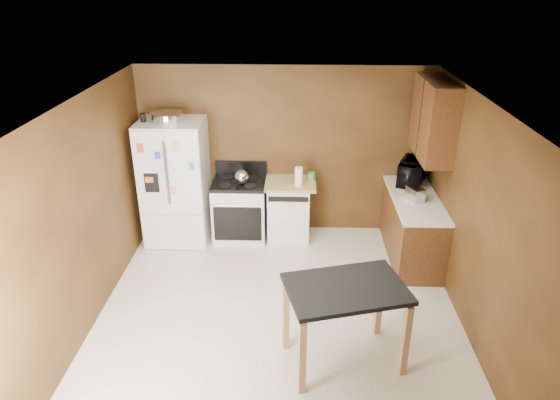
# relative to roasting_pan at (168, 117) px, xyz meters

# --- Properties ---
(floor) EXTENTS (4.50, 4.50, 0.00)m
(floor) POSITION_rel_roasting_pan_xyz_m (1.58, -1.90, -1.85)
(floor) COLOR white
(floor) RESTS_ON ground
(ceiling) EXTENTS (4.50, 4.50, 0.00)m
(ceiling) POSITION_rel_roasting_pan_xyz_m (1.58, -1.90, 0.65)
(ceiling) COLOR white
(ceiling) RESTS_ON ground
(wall_back) EXTENTS (4.20, 0.00, 4.20)m
(wall_back) POSITION_rel_roasting_pan_xyz_m (1.58, 0.35, -0.60)
(wall_back) COLOR brown
(wall_back) RESTS_ON ground
(wall_front) EXTENTS (4.20, 0.00, 4.20)m
(wall_front) POSITION_rel_roasting_pan_xyz_m (1.58, -4.15, -0.60)
(wall_front) COLOR brown
(wall_front) RESTS_ON ground
(wall_left) EXTENTS (0.00, 4.50, 4.50)m
(wall_left) POSITION_rel_roasting_pan_xyz_m (-0.52, -1.90, -0.60)
(wall_left) COLOR brown
(wall_left) RESTS_ON ground
(wall_right) EXTENTS (0.00, 4.50, 4.50)m
(wall_right) POSITION_rel_roasting_pan_xyz_m (3.68, -1.90, -0.60)
(wall_right) COLOR brown
(wall_right) RESTS_ON ground
(roasting_pan) EXTENTS (0.43, 0.43, 0.11)m
(roasting_pan) POSITION_rel_roasting_pan_xyz_m (0.00, 0.00, 0.00)
(roasting_pan) COLOR silver
(roasting_pan) RESTS_ON refrigerator
(pen_cup) EXTENTS (0.08, 0.08, 0.11)m
(pen_cup) POSITION_rel_roasting_pan_xyz_m (-0.32, -0.08, 0.00)
(pen_cup) COLOR black
(pen_cup) RESTS_ON refrigerator
(kettle) EXTENTS (0.21, 0.21, 0.21)m
(kettle) POSITION_rel_roasting_pan_xyz_m (0.99, -0.07, -0.85)
(kettle) COLOR silver
(kettle) RESTS_ON gas_range
(paper_towel) EXTENTS (0.14, 0.14, 0.27)m
(paper_towel) POSITION_rel_roasting_pan_xyz_m (1.81, -0.06, -0.83)
(paper_towel) COLOR white
(paper_towel) RESTS_ON dishwasher
(green_canister) EXTENTS (0.11, 0.11, 0.12)m
(green_canister) POSITION_rel_roasting_pan_xyz_m (1.99, 0.13, -0.91)
(green_canister) COLOR green
(green_canister) RESTS_ON dishwasher
(toaster) EXTENTS (0.24, 0.29, 0.18)m
(toaster) POSITION_rel_roasting_pan_xyz_m (3.34, -0.54, -0.86)
(toaster) COLOR silver
(toaster) RESTS_ON right_cabinets
(microwave) EXTENTS (0.58, 0.68, 0.32)m
(microwave) POSITION_rel_roasting_pan_xyz_m (3.41, 0.06, -0.80)
(microwave) COLOR black
(microwave) RESTS_ON right_cabinets
(refrigerator) EXTENTS (0.90, 0.80, 1.80)m
(refrigerator) POSITION_rel_roasting_pan_xyz_m (0.03, -0.04, -0.95)
(refrigerator) COLOR white
(refrigerator) RESTS_ON ground
(gas_range) EXTENTS (0.76, 0.68, 1.10)m
(gas_range) POSITION_rel_roasting_pan_xyz_m (0.94, 0.02, -1.39)
(gas_range) COLOR white
(gas_range) RESTS_ON ground
(dishwasher) EXTENTS (0.78, 0.63, 0.89)m
(dishwasher) POSITION_rel_roasting_pan_xyz_m (1.66, 0.05, -1.40)
(dishwasher) COLOR white
(dishwasher) RESTS_ON ground
(right_cabinets) EXTENTS (0.63, 1.58, 2.45)m
(right_cabinets) POSITION_rel_roasting_pan_xyz_m (3.42, -0.42, -0.95)
(right_cabinets) COLOR brown
(right_cabinets) RESTS_ON ground
(island) EXTENTS (1.30, 1.03, 0.91)m
(island) POSITION_rel_roasting_pan_xyz_m (2.27, -2.57, -1.09)
(island) COLOR black
(island) RESTS_ON ground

